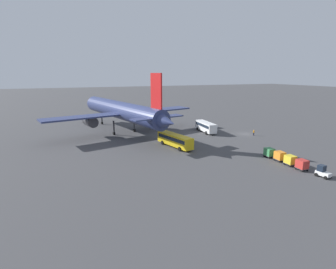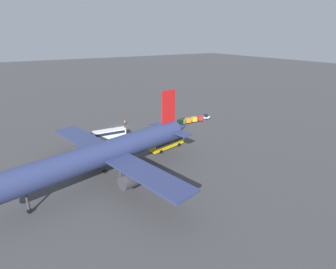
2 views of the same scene
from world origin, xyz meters
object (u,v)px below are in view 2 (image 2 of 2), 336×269
object	(u,v)px
airplane	(104,154)
worker_person	(125,122)
cargo_cart_green	(182,122)
cargo_cart_yellow	(194,119)
baggage_tug	(207,117)
cargo_cart_red	(200,118)
shuttle_bus_far	(167,142)
shuttle_bus_near	(110,133)
cargo_cart_orange	(188,120)

from	to	relation	value
airplane	worker_person	xyz separation A→B (m)	(-19.25, -35.09, -5.94)
cargo_cart_green	cargo_cart_yellow	bearing A→B (deg)	-179.67
baggage_tug	cargo_cart_red	world-z (taller)	baggage_tug
cargo_cart_red	shuttle_bus_far	bearing A→B (deg)	32.68
worker_person	cargo_cart_green	world-z (taller)	cargo_cart_green
shuttle_bus_near	shuttle_bus_far	world-z (taller)	shuttle_bus_far
airplane	cargo_cart_yellow	distance (m)	49.45
cargo_cart_yellow	cargo_cart_orange	bearing A→B (deg)	-2.65
cargo_cart_yellow	airplane	bearing A→B (deg)	29.31
cargo_cart_yellow	cargo_cart_orange	size ratio (longest dim) A/B	1.00
cargo_cart_green	cargo_cart_orange	bearing A→B (deg)	-176.68
shuttle_bus_far	cargo_cart_red	size ratio (longest dim) A/B	5.78
airplane	cargo_cart_orange	world-z (taller)	airplane
airplane	cargo_cart_yellow	size ratio (longest dim) A/B	26.08
shuttle_bus_far	worker_person	distance (m)	26.78
shuttle_bus_near	cargo_cart_red	bearing A→B (deg)	-176.16
cargo_cart_red	cargo_cart_green	distance (m)	8.51
baggage_tug	worker_person	size ratio (longest dim) A/B	1.45
baggage_tug	shuttle_bus_near	bearing A→B (deg)	-5.57
cargo_cart_orange	cargo_cart_green	distance (m)	2.84
airplane	cargo_cart_green	xyz separation A→B (m)	(-37.17, -24.02, -5.62)
shuttle_bus_near	shuttle_bus_far	xyz separation A→B (m)	(-11.80, 15.95, 0.03)
shuttle_bus_far	cargo_cart_green	size ratio (longest dim) A/B	5.78
cargo_cart_green	shuttle_bus_near	bearing A→B (deg)	-0.72
cargo_cart_red	cargo_cart_yellow	xyz separation A→B (m)	(2.84, -0.06, 0.00)
worker_person	cargo_cart_red	world-z (taller)	cargo_cart_red
baggage_tug	cargo_cart_green	size ratio (longest dim) A/B	1.21
baggage_tug	cargo_cart_orange	distance (m)	9.48
airplane	cargo_cart_orange	bearing A→B (deg)	-161.61
baggage_tug	cargo_cart_red	distance (m)	3.86
worker_person	cargo_cart_yellow	bearing A→B (deg)	154.93
shuttle_bus_far	baggage_tug	size ratio (longest dim) A/B	4.78
shuttle_bus_near	worker_person	distance (m)	14.46
cargo_cart_green	airplane	bearing A→B (deg)	32.88
cargo_cart_orange	baggage_tug	bearing A→B (deg)	-176.92
shuttle_bus_far	shuttle_bus_near	bearing A→B (deg)	-66.20
cargo_cart_green	shuttle_bus_far	bearing A→B (deg)	44.69
cargo_cart_yellow	cargo_cart_orange	distance (m)	2.84
cargo_cart_red	cargo_cart_yellow	size ratio (longest dim) A/B	1.00
shuttle_bus_near	cargo_cart_yellow	world-z (taller)	shuttle_bus_near
airplane	shuttle_bus_far	bearing A→B (deg)	-171.29
airplane	worker_person	bearing A→B (deg)	-131.51
airplane	cargo_cart_green	world-z (taller)	airplane
shuttle_bus_near	worker_person	bearing A→B (deg)	-127.56
shuttle_bus_far	airplane	bearing A→B (deg)	8.77
shuttle_bus_near	cargo_cart_yellow	size ratio (longest dim) A/B	4.97
shuttle_bus_far	cargo_cart_yellow	xyz separation A→B (m)	(-21.45, -15.63, -0.71)
shuttle_bus_far	cargo_cart_orange	bearing A→B (deg)	-152.44
worker_person	cargo_cart_green	distance (m)	21.07
airplane	shuttle_bus_far	world-z (taller)	airplane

